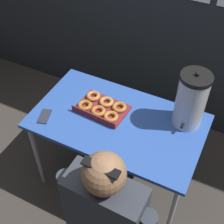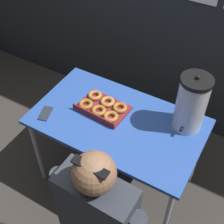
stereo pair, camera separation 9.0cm
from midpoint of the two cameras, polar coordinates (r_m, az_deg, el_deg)
ground_plane at (r=2.73m, az=1.77°, el=-12.08°), size 12.00×12.00×0.00m
folding_table at (r=2.18m, az=2.16°, el=-2.55°), size 1.18×0.69×0.73m
donut_box at (r=2.20m, az=-0.56°, el=0.90°), size 0.37×0.26×0.05m
coffee_urn at (r=2.04m, az=15.52°, el=1.47°), size 0.20×0.23×0.43m
cell_phone at (r=2.22m, az=-10.93°, el=-0.26°), size 0.10×0.15×0.01m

